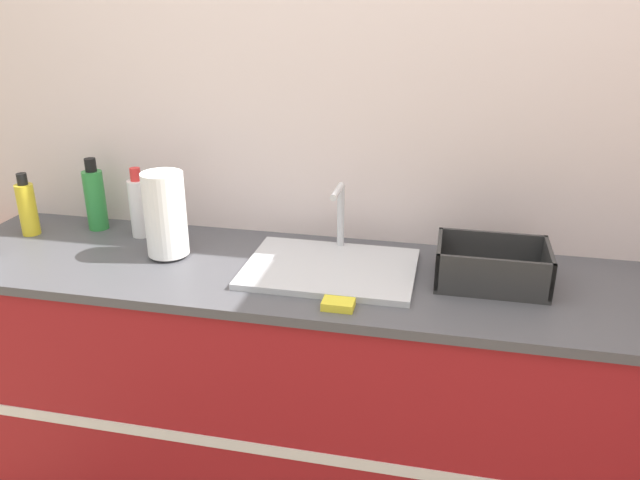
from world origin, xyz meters
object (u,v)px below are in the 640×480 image
(bottle_white_spray, at_px, (139,206))
(bottle_green, at_px, (95,198))
(paper_towel_roll, at_px, (165,215))
(bottle_yellow, at_px, (27,208))
(sink, at_px, (331,266))
(dish_rack, at_px, (491,269))

(bottle_white_spray, relative_size, bottle_green, 0.95)
(paper_towel_roll, height_order, bottle_yellow, paper_towel_roll)
(sink, xyz_separation_m, dish_rack, (0.49, 0.02, 0.03))
(sink, bearing_deg, bottle_green, 168.70)
(sink, distance_m, dish_rack, 0.49)
(sink, distance_m, bottle_green, 0.94)
(sink, relative_size, dish_rack, 1.61)
(sink, xyz_separation_m, bottle_green, (-0.92, 0.18, 0.10))
(dish_rack, relative_size, bottle_white_spray, 1.31)
(paper_towel_roll, relative_size, bottle_yellow, 1.26)
(sink, height_order, dish_rack, sink)
(sink, distance_m, paper_towel_roll, 0.57)
(bottle_white_spray, bearing_deg, dish_rack, -6.25)
(bottle_white_spray, xyz_separation_m, bottle_yellow, (-0.40, -0.07, -0.01))
(sink, relative_size, bottle_white_spray, 2.12)
(sink, relative_size, paper_towel_roll, 1.85)
(bottle_yellow, bearing_deg, sink, -4.03)
(paper_towel_roll, distance_m, bottle_yellow, 0.59)
(paper_towel_roll, xyz_separation_m, bottle_white_spray, (-0.18, 0.15, -0.03))
(dish_rack, relative_size, bottle_green, 1.24)
(dish_rack, bearing_deg, bottle_white_spray, 173.75)
(bottle_yellow, height_order, bottle_green, bottle_green)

